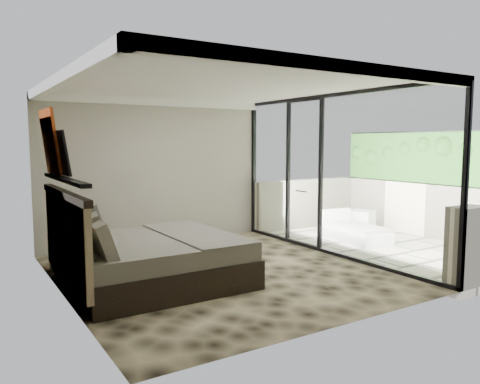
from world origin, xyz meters
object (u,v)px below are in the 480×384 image
table_lamp (62,213)px  ottoman (362,221)px  lounger (354,232)px  nightstand (66,255)px  bed (146,257)px

table_lamp → ottoman: 6.26m
ottoman → lounger: 0.98m
nightstand → ottoman: (6.19, -0.25, 0.01)m
nightstand → table_lamp: (-0.04, -0.01, 0.66)m
ottoman → lounger: (-0.80, -0.56, -0.06)m
table_lamp → lounger: 5.53m
nightstand → bed: bearing=-72.2°
bed → ottoman: 5.52m
bed → nightstand: bed is taller
bed → lounger: bearing=7.0°
lounger → nightstand: bearing=178.3°
bed → nightstand: 1.60m
bed → table_lamp: size_ratio=4.07×
table_lamp → lounger: size_ratio=0.38×
table_lamp → ottoman: bearing=-2.3°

